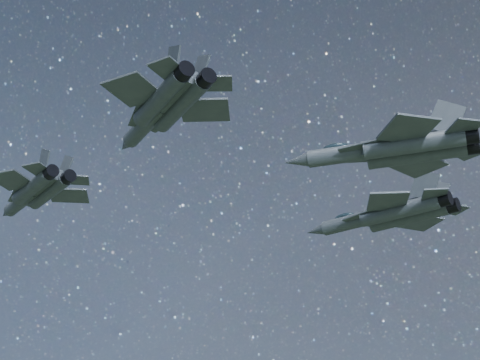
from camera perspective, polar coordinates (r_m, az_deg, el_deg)
The scene contains 4 objects.
jet_lead at distance 83.00m, azimuth -15.50°, elevation -0.81°, with size 17.05×11.49×4.30m.
jet_left at distance 88.08m, azimuth 11.70°, elevation -2.60°, with size 20.01×14.27×5.11m.
jet_right at distance 60.27m, azimuth -5.89°, elevation 5.76°, with size 15.96×10.45×4.12m.
jet_slot at distance 63.52m, azimuth 12.20°, elevation 2.39°, with size 17.35×11.68×4.38m.
Camera 1 is at (37.38, -50.30, 128.54)m, focal length 55.00 mm.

